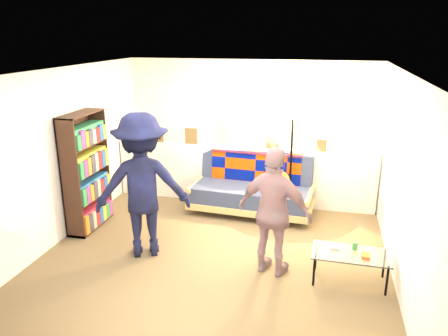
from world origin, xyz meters
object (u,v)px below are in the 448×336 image
Objects in this scene: coffee_table at (351,255)px; floor_lamp at (292,143)px; person_right at (274,212)px; futon_sofa at (253,189)px; person_left at (142,186)px; bookshelf at (86,175)px.

floor_lamp is at bearing 114.38° from coffee_table.
person_right is at bearing -90.96° from floor_lamp.
person_right reaches higher than coffee_table.
futon_sofa is 2.37m from coffee_table.
coffee_table is 0.48× the size of person_left.
floor_lamp is at bearing -155.94° from person_left.
futon_sofa is 1.97m from person_right.
floor_lamp is (0.58, 0.11, 0.78)m from futon_sofa.
bookshelf is 3.91m from coffee_table.
bookshelf is 3.19m from floor_lamp.
futon_sofa is 2.63m from bookshelf.
bookshelf is at bearing -154.03° from futon_sofa.
floor_lamp reaches higher than person_right.
bookshelf is at bearing 3.82° from person_right.
person_left is (-1.18, -1.73, 0.56)m from futon_sofa.
futon_sofa is 1.28× the size of person_right.
person_left is (-2.66, 0.13, 0.60)m from coffee_table.
coffee_table is at bearing -51.57° from futon_sofa.
coffee_table is 1.03m from person_right.
futon_sofa is 2.17m from person_left.
person_right is at bearing -73.40° from futon_sofa.
person_left is (1.16, -0.59, 0.14)m from bookshelf.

